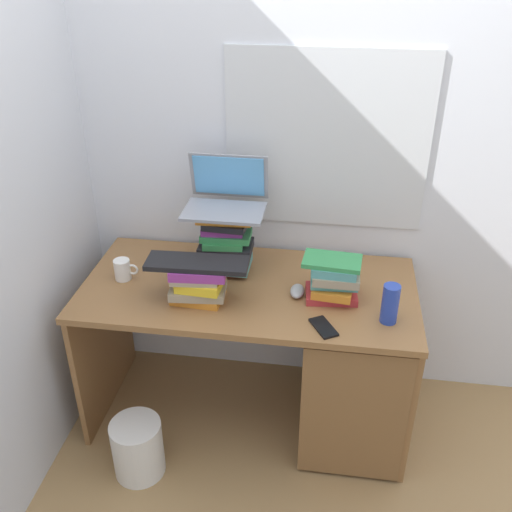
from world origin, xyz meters
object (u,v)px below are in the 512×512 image
(laptop, at_px, (226,196))
(water_bottle, at_px, (390,304))
(keyboard, at_px, (197,263))
(computer_mouse, at_px, (297,291))
(book_stack_tall, at_px, (225,242))
(wastebasket, at_px, (138,448))
(book_stack_side, at_px, (334,278))
(cell_phone, at_px, (323,327))
(book_stack_keyboard_riser, at_px, (199,283))
(desk, at_px, (329,358))
(mug, at_px, (123,270))

(laptop, bearing_deg, water_bottle, -26.10)
(keyboard, xyz_separation_m, computer_mouse, (0.41, 0.10, -0.16))
(book_stack_tall, distance_m, wastebasket, 0.98)
(book_stack_side, distance_m, laptop, 0.59)
(water_bottle, distance_m, cell_phone, 0.28)
(laptop, bearing_deg, cell_phone, -43.20)
(book_stack_keyboard_riser, distance_m, laptop, 0.41)
(desk, distance_m, wastebasket, 0.94)
(laptop, distance_m, cell_phone, 0.72)
(water_bottle, bearing_deg, cell_phone, -161.38)
(wastebasket, bearing_deg, water_bottle, 13.77)
(laptop, xyz_separation_m, water_bottle, (0.72, -0.35, -0.26))
(keyboard, bearing_deg, wastebasket, -131.88)
(cell_phone, bearing_deg, water_bottle, -11.46)
(book_stack_keyboard_riser, xyz_separation_m, water_bottle, (0.78, -0.04, -0.00))
(desk, xyz_separation_m, water_bottle, (0.22, -0.15, 0.42))
(mug, bearing_deg, wastebasket, -71.68)
(wastebasket, bearing_deg, cell_phone, 12.12)
(laptop, xyz_separation_m, wastebasket, (-0.30, -0.60, -0.96))
(keyboard, distance_m, water_bottle, 0.79)
(water_bottle, bearing_deg, mug, 172.37)
(book_stack_tall, bearing_deg, wastebasket, -119.08)
(book_stack_keyboard_riser, distance_m, keyboard, 0.10)
(book_stack_tall, relative_size, mug, 2.63)
(book_stack_keyboard_riser, bearing_deg, mug, 162.64)
(desk, bearing_deg, keyboard, -169.05)
(mug, xyz_separation_m, wastebasket, (0.13, -0.41, -0.66))
(desk, relative_size, book_stack_tall, 5.07)
(computer_mouse, bearing_deg, book_stack_side, 1.24)
(laptop, distance_m, computer_mouse, 0.52)
(book_stack_side, bearing_deg, wastebasket, -153.76)
(book_stack_tall, height_order, laptop, laptop)
(book_stack_keyboard_riser, relative_size, computer_mouse, 2.40)
(book_stack_tall, height_order, wastebasket, book_stack_tall)
(mug, bearing_deg, water_bottle, -7.63)
(mug, relative_size, water_bottle, 0.66)
(laptop, height_order, wastebasket, laptop)
(cell_phone, bearing_deg, book_stack_tall, 110.34)
(book_stack_side, height_order, mug, book_stack_side)
(laptop, relative_size, keyboard, 0.84)
(computer_mouse, bearing_deg, laptop, 148.18)
(cell_phone, height_order, wastebasket, cell_phone)
(desk, height_order, wastebasket, desk)
(water_bottle, bearing_deg, laptop, 153.90)
(mug, xyz_separation_m, water_bottle, (1.16, -0.15, 0.04))
(keyboard, relative_size, computer_mouse, 4.04)
(book_stack_tall, xyz_separation_m, computer_mouse, (0.34, -0.16, -0.13))
(cell_phone, relative_size, wastebasket, 0.50)
(book_stack_side, relative_size, laptop, 0.71)
(book_stack_tall, bearing_deg, water_bottle, -22.59)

